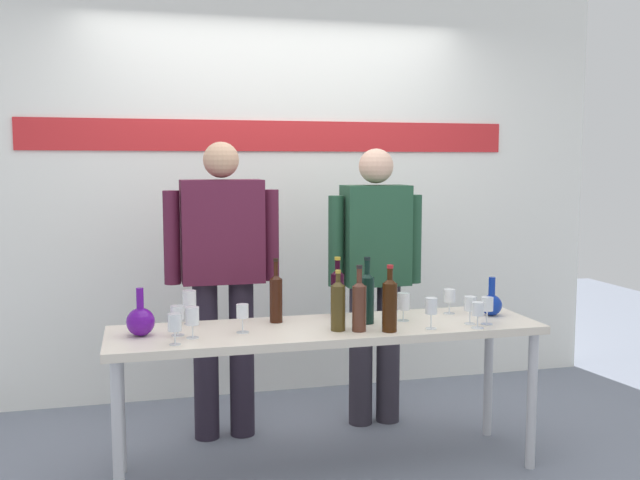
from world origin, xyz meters
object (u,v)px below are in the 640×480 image
Objects in this scene: wine_bottle_1 at (359,304)px; wine_bottle_3 at (367,296)px; wine_glass_left_3 at (175,323)px; wine_glass_right_3 at (478,310)px; wine_glass_left_2 at (189,300)px; wine_glass_right_2 at (449,296)px; wine_glass_right_5 at (403,302)px; presenter_right at (375,270)px; wine_glass_left_0 at (192,317)px; wine_glass_right_4 at (487,305)px; decanter_blue_left at (141,321)px; wine_glass_right_1 at (470,304)px; wine_glass_right_0 at (431,307)px; wine_glass_left_1 at (177,314)px; wine_glass_left_4 at (242,312)px; wine_bottle_4 at (337,291)px; wine_bottle_2 at (276,296)px; presenter_left at (223,269)px; wine_bottle_0 at (338,304)px; decanter_blue_right at (491,304)px; display_table at (327,339)px; wine_bottle_5 at (390,303)px.

wine_bottle_1 is 0.18m from wine_bottle_3.
wine_glass_right_3 is at bearing -1.64° from wine_glass_left_3.
wine_bottle_1 is 0.86m from wine_glass_left_2.
wine_glass_right_5 reaches higher than wine_glass_right_2.
presenter_right is 11.21× the size of wine_glass_left_0.
decanter_blue_left is at bearing 173.64° from wine_glass_right_4.
presenter_right is at bearing 22.59° from decanter_blue_left.
wine_glass_right_1 is 0.08m from wine_glass_right_4.
wine_glass_right_0 is (1.23, 0.00, 0.01)m from wine_glass_left_3.
wine_glass_left_1 reaches higher than wine_glass_right_3.
wine_glass_left_0 is at bearing -174.89° from wine_glass_right_5.
wine_glass_right_3 is (1.13, -0.20, -0.01)m from wine_glass_left_4.
wine_glass_right_5 is at bearing -34.40° from wine_bottle_4.
wine_glass_left_4 is at bearing 11.53° from wine_glass_left_0.
wine_glass_right_2 is (0.60, -0.10, -0.04)m from wine_bottle_4.
wine_glass_right_3 is at bearing -18.18° from wine_glass_left_2.
wine_glass_right_0 is at bearing -25.20° from wine_bottle_2.
presenter_left reaches higher than wine_bottle_0.
wine_bottle_3 is 0.23m from wine_bottle_4.
decanter_blue_right is at bearing -22.46° from presenter_left.
wine_bottle_1 is 1.88× the size of wine_glass_left_2.
decanter_blue_left is 1.11× the size of decanter_blue_right.
wine_glass_right_0 reaches higher than wine_glass_right_2.
wine_bottle_4 is (-0.10, 0.21, -0.01)m from wine_bottle_3.
wine_glass_left_4 is (0.24, 0.05, -0.00)m from wine_glass_left_0.
wine_bottle_2 is (0.22, -0.44, -0.09)m from presenter_left.
wine_bottle_4 is 2.16× the size of wine_glass_left_0.
decanter_blue_right reaches higher than wine_glass_right_0.
wine_bottle_2 is 1.07m from wine_glass_right_4.
wine_glass_right_2 is at bearing 7.64° from wine_glass_left_4.
display_table is 7.23× the size of wine_bottle_0.
presenter_left is at bearing 51.13° from decanter_blue_left.
wine_glass_right_0 is (0.71, -0.33, -0.02)m from wine_bottle_2.
wine_glass_left_1 is 0.30m from wine_glass_left_4.
wine_glass_left_3 is at bearing -147.30° from presenter_right.
wine_glass_left_2 is at bearing 175.93° from wine_glass_right_2.
wine_bottle_0 reaches higher than display_table.
wine_glass_right_0 is at bearing -176.38° from wine_glass_right_4.
wine_glass_right_0 is 1.10× the size of wine_glass_right_1.
wine_glass_right_3 is at bearing -37.13° from wine_bottle_4.
wine_glass_left_4 is at bearing 25.47° from wine_glass_left_3.
wine_glass_right_1 is (0.23, 0.05, -0.01)m from wine_glass_right_0.
wine_bottle_0 is 2.29× the size of wine_glass_right_3.
wine_glass_left_0 reaches higher than wine_glass_right_3.
wine_bottle_4 is 0.74m from wine_glass_right_3.
wine_glass_left_2 is 0.42m from wine_glass_left_3.
display_table is at bearing 159.06° from wine_glass_right_0.
wine_glass_left_1 reaches higher than wine_glass_right_2.
presenter_left reaches higher than wine_bottle_5.
wine_glass_right_3 is (0.49, -0.24, -0.05)m from wine_bottle_3.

